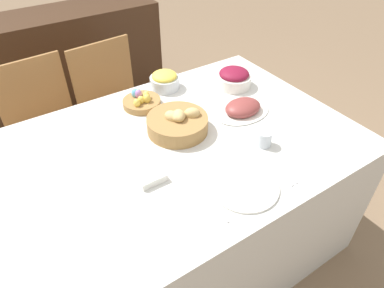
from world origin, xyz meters
TOP-DOWN VIEW (x-y plane):
  - ground_plane at (0.00, 0.00)m, footprint 12.00×12.00m
  - dining_table at (0.00, 0.00)m, footprint 1.60×1.11m
  - chair_far_left at (-0.42, 0.87)m, footprint 0.45×0.45m
  - chair_far_center at (0.03, 0.87)m, footprint 0.46×0.46m
  - sideboard at (-0.06, 1.59)m, footprint 1.45×0.44m
  - bread_basket at (0.04, 0.08)m, footprint 0.28×0.28m
  - egg_basket at (0.00, 0.36)m, footprint 0.19×0.19m
  - ham_platter at (0.39, 0.03)m, footprint 0.30×0.21m
  - pineapple_bowl at (0.19, 0.45)m, footprint 0.16×0.16m
  - beet_salad_bowl at (0.52, 0.26)m, footprint 0.19×0.19m
  - dinner_plate at (0.07, -0.37)m, footprint 0.27×0.27m
  - fork at (-0.09, -0.37)m, footprint 0.02×0.20m
  - knife at (0.23, -0.37)m, footprint 0.02×0.20m
  - spoon at (0.26, -0.37)m, footprint 0.02×0.20m
  - drinking_cup at (0.30, -0.22)m, footprint 0.07×0.07m
  - butter_dish at (-0.21, -0.15)m, footprint 0.11×0.07m

SIDE VIEW (x-z plane):
  - ground_plane at x=0.00m, z-range 0.00..0.00m
  - dining_table at x=0.00m, z-range 0.00..0.76m
  - sideboard at x=-0.06m, z-range 0.00..0.91m
  - chair_far_left at x=-0.42m, z-range 0.04..0.91m
  - chair_far_center at x=0.03m, z-range 0.04..0.91m
  - fork at x=-0.09m, z-range 0.76..0.77m
  - knife at x=0.23m, z-range 0.76..0.77m
  - spoon at x=0.26m, z-range 0.76..0.77m
  - dinner_plate at x=0.07m, z-range 0.76..0.77m
  - butter_dish at x=-0.21m, z-range 0.76..0.79m
  - ham_platter at x=0.39m, z-range 0.75..0.82m
  - egg_basket at x=0.00m, z-range 0.75..0.83m
  - drinking_cup at x=0.30m, z-range 0.76..0.83m
  - bread_basket at x=0.04m, z-range 0.75..0.86m
  - pineapple_bowl at x=0.19m, z-range 0.76..0.86m
  - beet_salad_bowl at x=0.52m, z-range 0.76..0.86m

